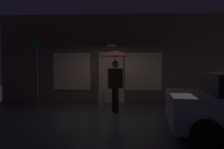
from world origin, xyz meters
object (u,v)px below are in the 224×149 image
object	(u,v)px
sidewalk_bollard	(101,98)
sidewalk_bollard_2	(176,102)
street_sign_post	(37,68)
person_with_umbrella	(115,64)

from	to	relation	value
sidewalk_bollard	sidewalk_bollard_2	distance (m)	2.96
street_sign_post	sidewalk_bollard	xyz separation A→B (m)	(2.23, 1.01, -1.24)
street_sign_post	sidewalk_bollard_2	distance (m)	5.26
street_sign_post	sidewalk_bollard	distance (m)	2.74
person_with_umbrella	street_sign_post	size ratio (longest dim) A/B	0.80
person_with_umbrella	sidewalk_bollard_2	size ratio (longest dim) A/B	4.12
person_with_umbrella	sidewalk_bollard_2	distance (m)	2.71
sidewalk_bollard	sidewalk_bollard_2	xyz separation A→B (m)	(2.87, -0.72, -0.01)
sidewalk_bollard	person_with_umbrella	bearing A→B (deg)	-64.20
sidewalk_bollard	sidewalk_bollard_2	world-z (taller)	sidewalk_bollard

